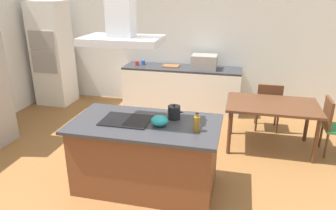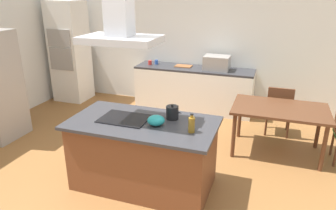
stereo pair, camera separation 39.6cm
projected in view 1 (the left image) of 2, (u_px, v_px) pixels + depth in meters
name	position (u px, v px, depth m)	size (l,w,h in m)	color
ground	(171.00, 136.00, 5.55)	(16.00, 16.00, 0.00)	#936033
wall_back	(190.00, 43.00, 6.67)	(7.20, 0.10, 2.70)	white
kitchen_island	(146.00, 155.00, 4.02)	(1.83, 0.99, 0.90)	brown
cooktop	(126.00, 120.00, 3.91)	(0.60, 0.44, 0.01)	black
tea_kettle	(174.00, 112.00, 3.95)	(0.21, 0.16, 0.19)	black
olive_oil_bottle	(197.00, 123.00, 3.60)	(0.08, 0.08, 0.23)	olive
mixing_bowl	(160.00, 121.00, 3.77)	(0.21, 0.21, 0.12)	teal
back_counter	(182.00, 88.00, 6.67)	(2.43, 0.62, 0.90)	white
countertop_microwave	(204.00, 62.00, 6.36)	(0.50, 0.38, 0.28)	#9E9993
coffee_mug_red	(137.00, 63.00, 6.68)	(0.08, 0.08, 0.09)	red
coffee_mug_blue	(143.00, 62.00, 6.74)	(0.08, 0.08, 0.09)	#2D56B2
cutting_board	(171.00, 66.00, 6.60)	(0.34, 0.24, 0.02)	#995B33
wall_oven_stack	(52.00, 54.00, 6.83)	(0.70, 0.66, 2.20)	white
dining_table	(272.00, 109.00, 4.95)	(1.40, 0.90, 0.75)	#59331E
chair_facing_back_wall	(268.00, 104.00, 5.61)	(0.42, 0.42, 0.89)	#33934C
chair_at_right_end	(334.00, 123.00, 4.81)	(0.42, 0.42, 0.89)	#33934C
range_hood	(121.00, 21.00, 3.49)	(0.90, 0.55, 0.78)	#ADADB2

